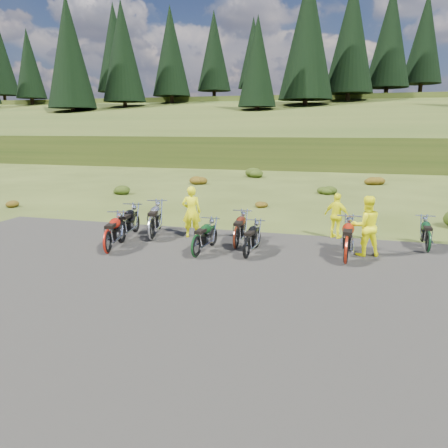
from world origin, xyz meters
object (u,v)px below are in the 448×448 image
(motorcycle_3, at_px, (151,241))
(motorcycle_7, at_px, (427,253))
(motorcycle_0, at_px, (122,244))
(person_middle, at_px, (191,213))

(motorcycle_3, height_order, motorcycle_7, motorcycle_3)
(motorcycle_0, relative_size, motorcycle_7, 1.17)
(motorcycle_3, relative_size, person_middle, 1.28)
(motorcycle_0, xyz_separation_m, motorcycle_3, (0.79, 0.62, 0.00))
(motorcycle_7, relative_size, person_middle, 1.04)
(motorcycle_3, bearing_deg, person_middle, -70.49)
(person_middle, bearing_deg, motorcycle_7, 169.13)
(person_middle, bearing_deg, motorcycle_0, 23.36)
(motorcycle_0, distance_m, person_middle, 2.59)
(motorcycle_0, distance_m, motorcycle_3, 1.00)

